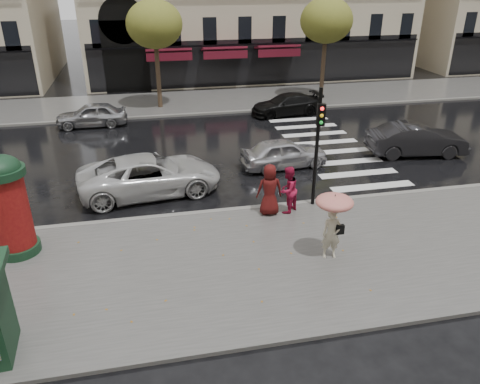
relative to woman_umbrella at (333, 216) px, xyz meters
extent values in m
plane|color=black|center=(-2.19, 0.75, -1.55)|extent=(160.00, 160.00, 0.00)
cube|color=#474744|center=(-2.19, 0.25, -1.49)|extent=(90.00, 7.00, 0.12)
cube|color=#474744|center=(-2.19, 19.75, -1.49)|extent=(90.00, 6.00, 0.12)
cube|color=slate|center=(-2.19, 3.75, -1.48)|extent=(90.00, 0.25, 0.14)
cube|color=slate|center=(-2.19, 16.75, -1.48)|extent=(90.00, 0.25, 0.14)
cube|color=silver|center=(3.81, 10.35, -1.55)|extent=(3.60, 11.75, 0.01)
cylinder|color=#38281C|center=(-4.19, 18.75, 1.05)|extent=(0.28, 0.28, 5.20)
ellipsoid|color=#475C1D|center=(-4.19, 18.75, 3.65)|extent=(3.40, 3.40, 2.89)
cylinder|color=#38281C|center=(6.81, 18.75, 1.05)|extent=(0.28, 0.28, 5.20)
ellipsoid|color=#475C1D|center=(6.81, 18.75, 3.65)|extent=(3.40, 3.40, 2.89)
imported|color=beige|center=(0.00, 0.00, -0.62)|extent=(0.64, 0.47, 1.63)
cylinder|color=black|center=(0.00, 0.00, -0.07)|extent=(0.02, 0.02, 1.03)
ellipsoid|color=#C62565|center=(0.00, 0.00, 0.47)|extent=(1.13, 1.13, 0.40)
cone|color=black|center=(0.00, 0.00, 0.70)|extent=(0.04, 0.04, 0.09)
cube|color=black|center=(0.24, -0.06, -0.45)|extent=(0.24, 0.11, 0.30)
imported|color=#AA153A|center=(-0.42, 3.15, -0.55)|extent=(1.09, 1.06, 1.77)
imported|color=#4C0F0F|center=(-1.11, 3.15, -0.48)|extent=(0.97, 0.66, 1.91)
cylinder|color=#13311C|center=(-9.53, 2.30, -1.29)|extent=(1.33, 1.33, 0.28)
cylinder|color=maroon|center=(-9.53, 2.30, 0.04)|extent=(1.14, 1.14, 2.37)
cylinder|color=#13311C|center=(-9.53, 2.30, 1.31)|extent=(1.36, 1.36, 0.24)
ellipsoid|color=#13311C|center=(-9.53, 2.30, 1.41)|extent=(1.17, 1.17, 0.82)
cylinder|color=black|center=(0.73, 3.55, 0.79)|extent=(0.13, 0.13, 4.45)
cube|color=black|center=(0.69, 3.31, 2.13)|extent=(0.30, 0.23, 0.78)
imported|color=silver|center=(0.78, 7.59, -0.88)|extent=(4.12, 2.04, 1.35)
imported|color=black|center=(7.51, 7.76, -0.78)|extent=(4.86, 2.24, 1.54)
imported|color=silver|center=(-5.26, 6.07, -0.77)|extent=(5.89, 3.24, 1.56)
imported|color=black|center=(3.38, 15.75, -0.91)|extent=(4.56, 2.26, 1.27)
imported|color=#9A9A9E|center=(-8.22, 15.75, -0.88)|extent=(3.96, 1.62, 1.35)
camera|label=1|loc=(-5.26, -11.44, 6.69)|focal=35.00mm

